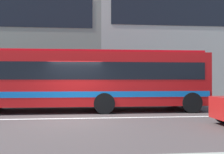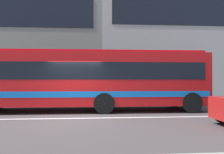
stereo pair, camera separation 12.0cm
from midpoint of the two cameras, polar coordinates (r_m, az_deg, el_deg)
ground_plane at (r=9.73m, az=-9.59°, el=-10.31°), size 160.00×160.00×0.00m
lane_centre_line at (r=9.73m, az=-9.59°, el=-10.29°), size 60.00×0.16×0.01m
apartment_block_left at (r=27.24m, az=-23.73°, el=9.45°), size 19.20×11.28×12.69m
apartment_block_right at (r=28.31m, az=20.13°, el=9.92°), size 21.74×11.28×13.53m
transit_bus at (r=11.86m, az=-5.58°, el=-0.29°), size 12.10×2.73×3.08m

